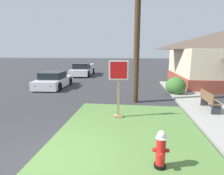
# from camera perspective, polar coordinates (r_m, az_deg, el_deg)

# --- Properties ---
(ground_plane) EXTENTS (160.00, 160.00, 0.00)m
(ground_plane) POSITION_cam_1_polar(r_m,az_deg,el_deg) (5.13, -19.48, -21.56)
(ground_plane) COLOR #333335
(grass_corner_patch) EXTENTS (4.89, 5.89, 0.08)m
(grass_corner_patch) POSITION_cam_1_polar(r_m,az_deg,el_deg) (6.30, 5.78, -14.01)
(grass_corner_patch) COLOR #567F3D
(grass_corner_patch) RESTS_ON ground
(sidewalk_strip) EXTENTS (2.20, 14.02, 0.12)m
(sidewalk_strip) POSITION_cam_1_polar(r_m,az_deg,el_deg) (10.22, 27.21, -5.05)
(sidewalk_strip) COLOR #9E9B93
(sidewalk_strip) RESTS_ON ground
(fire_hydrant) EXTENTS (0.38, 0.34, 0.92)m
(fire_hydrant) POSITION_cam_1_polar(r_m,az_deg,el_deg) (4.41, 15.73, -19.28)
(fire_hydrant) COLOR black
(fire_hydrant) RESTS_ON grass_corner_patch
(stop_sign) EXTENTS (0.78, 0.32, 2.36)m
(stop_sign) POSITION_cam_1_polar(r_m,az_deg,el_deg) (7.04, 2.11, -0.65)
(stop_sign) COLOR #A3845B
(stop_sign) RESTS_ON grass_corner_patch
(manhole_cover) EXTENTS (0.70, 0.70, 0.02)m
(manhole_cover) POSITION_cam_1_polar(r_m,az_deg,el_deg) (7.90, -5.47, -8.84)
(manhole_cover) COLOR black
(manhole_cover) RESTS_ON ground
(parked_sedan_white) EXTENTS (2.11, 4.17, 1.25)m
(parked_sedan_white) POSITION_cam_1_polar(r_m,az_deg,el_deg) (14.57, -18.56, 2.18)
(parked_sedan_white) COLOR silver
(parked_sedan_white) RESTS_ON ground
(pickup_truck_white) EXTENTS (2.40, 5.23, 1.48)m
(pickup_truck_white) POSITION_cam_1_polar(r_m,az_deg,el_deg) (21.37, -9.59, 5.60)
(pickup_truck_white) COLOR silver
(pickup_truck_white) RESTS_ON ground
(street_bench) EXTENTS (0.43, 1.45, 0.85)m
(street_bench) POSITION_cam_1_polar(r_m,az_deg,el_deg) (9.20, 29.28, -3.60)
(street_bench) COLOR brown
(street_bench) RESTS_ON sidewalk_strip
(shrub_by_curb) EXTENTS (1.28, 1.28, 1.18)m
(shrub_by_curb) POSITION_cam_1_polar(r_m,az_deg,el_deg) (12.03, 20.19, 0.44)
(shrub_by_curb) COLOR #3B6B2D
(shrub_by_curb) RESTS_ON ground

